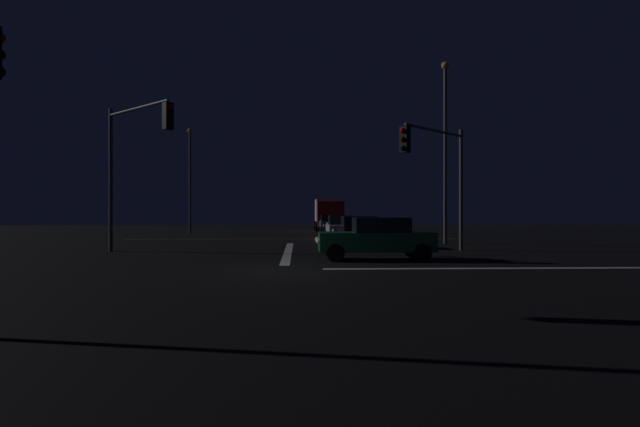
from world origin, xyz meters
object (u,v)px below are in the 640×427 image
sedan_silver (341,226)px  sedan_gray (331,224)px  sedan_white (342,228)px  sedan_green_crossing (377,238)px  sedan_black (359,232)px  traffic_signal_nw (133,149)px  box_truck (328,213)px  traffic_signal_ne (438,163)px  streetlamp_right_near (445,140)px  streetlamp_left_far (190,173)px

sedan_silver → sedan_gray: (-0.36, 5.75, 0.00)m
sedan_white → sedan_green_crossing: 12.93m
sedan_black → sedan_green_crossing: 6.66m
sedan_white → traffic_signal_nw: size_ratio=0.67×
sedan_silver → box_truck: (-0.11, 13.56, 0.91)m
sedan_white → sedan_green_crossing: size_ratio=1.00×
sedan_white → sedan_silver: bearing=86.4°
sedan_black → sedan_gray: 17.97m
box_truck → sedan_green_crossing: bearing=-90.1°
traffic_signal_nw → traffic_signal_ne: size_ratio=1.15×
traffic_signal_nw → streetlamp_right_near: 16.69m
sedan_white → traffic_signal_ne: (3.37, -9.65, 3.10)m
sedan_black → sedan_silver: same height
sedan_white → streetlamp_left_far: bearing=132.2°
sedan_green_crossing → sedan_silver: bearing=89.5°
sedan_white → streetlamp_left_far: 18.13m
sedan_black → streetlamp_right_near: 7.97m
sedan_green_crossing → traffic_signal_ne: traffic_signal_ne is taller
sedan_black → sedan_white: same height
traffic_signal_ne → sedan_silver: bearing=100.9°
traffic_signal_ne → streetlamp_right_near: 7.29m
sedan_black → traffic_signal_ne: size_ratio=0.77×
traffic_signal_ne → streetlamp_left_far: (-15.20, 22.68, 1.23)m
sedan_green_crossing → traffic_signal_nw: traffic_signal_nw is taller
streetlamp_left_far → streetlamp_right_near: (17.39, -16.00, 0.69)m
sedan_black → streetlamp_left_far: streetlamp_left_far is taller
streetlamp_right_near → sedan_silver: bearing=120.2°
sedan_white → streetlamp_right_near: streetlamp_right_near is taller
streetlamp_right_near → sedan_green_crossing: bearing=-118.2°
sedan_black → sedan_silver: bearing=89.7°
sedan_black → traffic_signal_ne: bearing=-48.0°
sedan_green_crossing → box_truck: bearing=89.9°
traffic_signal_ne → sedan_green_crossing: bearing=-133.9°
sedan_gray → streetlamp_left_far: streetlamp_left_far is taller
sedan_black → sedan_green_crossing: bearing=-90.8°
traffic_signal_nw → box_truck: bearing=71.1°
streetlamp_left_far → sedan_white: bearing=-47.8°
sedan_white → box_truck: size_ratio=0.52×
sedan_black → box_truck: bearing=90.1°
sedan_green_crossing → streetlamp_right_near: streetlamp_right_near is taller
traffic_signal_ne → traffic_signal_nw: bearing=179.7°
box_truck → traffic_signal_ne: (3.11, -29.16, 2.19)m
sedan_silver → streetlamp_left_far: 14.76m
traffic_signal_nw → traffic_signal_ne: 13.09m
sedan_black → sedan_gray: size_ratio=1.00×
sedan_silver → streetlamp_right_near: streetlamp_right_near is taller
sedan_white → traffic_signal_nw: (-9.71, -9.59, 3.68)m
sedan_silver → streetlamp_left_far: (-12.21, 7.09, 4.33)m
sedan_silver → box_truck: size_ratio=0.52×
sedan_black → sedan_gray: same height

